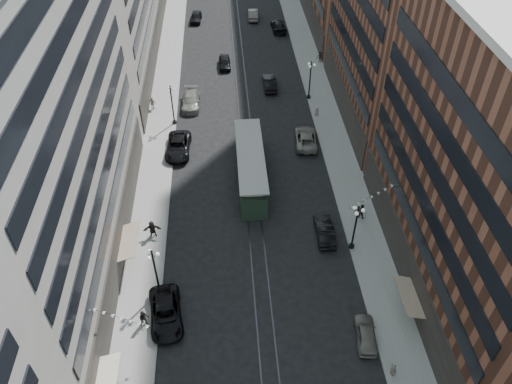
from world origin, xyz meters
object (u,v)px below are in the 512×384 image
object	(u,v)px
pedestrian_4	(393,370)
pedestrian_9	(320,57)
pedestrian_6	(153,103)
streetcar	(251,168)
pedestrian_5	(152,229)
car_11	(306,138)
lamppost_sw_far	(155,270)
car_10	(325,231)
lamppost_se_far	(355,226)
car_7	(178,146)
pedestrian_7	(361,211)
car_extra_0	(270,83)
car_14	(253,14)
car_4	(366,334)
lamppost_se_mid	(310,79)
car_13	(225,62)
lamppost_sw_mid	(172,104)
car_9	(196,17)
pedestrian_2	(144,319)
car_8	(191,101)
car_12	(279,26)
pedestrian_8	(317,112)

from	to	relation	value
pedestrian_4	pedestrian_9	distance (m)	51.80
pedestrian_6	pedestrian_9	size ratio (longest dim) A/B	1.01
streetcar	pedestrian_5	xyz separation A→B (m)	(-10.31, -8.15, -0.61)
pedestrian_6	pedestrian_9	bearing A→B (deg)	-138.18
car_11	lamppost_sw_far	bearing A→B (deg)	57.99
car_10	lamppost_se_far	bearing A→B (deg)	144.37
lamppost_sw_far	car_11	distance (m)	27.22
car_7	lamppost_se_far	bearing A→B (deg)	-41.06
pedestrian_7	car_extra_0	world-z (taller)	pedestrian_7
lamppost_se_far	car_14	world-z (taller)	lamppost_se_far
car_4	car_14	distance (m)	66.14
lamppost_se_mid	car_11	distance (m)	10.85
lamppost_sw_far	car_13	xyz separation A→B (m)	(6.93, 42.11, -2.35)
pedestrian_7	car_11	bearing A→B (deg)	-39.57
car_10	car_14	size ratio (longest dim) A/B	0.96
pedestrian_6	pedestrian_7	distance (m)	32.40
pedestrian_9	car_extra_0	bearing A→B (deg)	-128.41
lamppost_sw_mid	car_13	size ratio (longest dim) A/B	1.26
pedestrian_4	car_14	bearing A→B (deg)	-0.17
car_9	pedestrian_9	bearing A→B (deg)	-36.71
pedestrian_2	pedestrian_4	bearing A→B (deg)	-28.45
car_4	car_13	size ratio (longest dim) A/B	0.94
streetcar	car_11	xyz separation A→B (m)	(7.23, 6.47, -0.93)
car_10	car_extra_0	bearing A→B (deg)	-83.60
pedestrian_5	pedestrian_7	xyz separation A→B (m)	(21.34, 1.13, -0.08)
pedestrian_2	car_14	distance (m)	64.82
car_11	lamppost_sw_mid	bearing A→B (deg)	-12.99
car_14	pedestrian_5	xyz separation A→B (m)	(-13.62, -53.01, 0.30)
streetcar	pedestrian_7	distance (m)	13.09
car_8	car_11	size ratio (longest dim) A/B	1.00
car_10	lamppost_sw_far	bearing A→B (deg)	20.92
lamppost_se_far	car_12	xyz separation A→B (m)	(-1.83, 50.71, -2.28)
car_11	pedestrian_7	size ratio (longest dim) A/B	3.24
car_11	car_13	distance (m)	22.62
car_9	car_extra_0	distance (m)	26.63
lamppost_sw_far	car_7	distance (m)	21.06
lamppost_se_mid	car_11	xyz separation A→B (m)	(-1.97, -10.42, -2.30)
lamppost_se_mid	car_13	world-z (taller)	lamppost_se_mid
car_4	pedestrian_7	distance (m)	14.37
pedestrian_8	car_4	bearing A→B (deg)	83.49
streetcar	lamppost_sw_mid	bearing A→B (deg)	127.73
lamppost_sw_far	pedestrian_8	bearing A→B (deg)	55.38
lamppost_sw_far	lamppost_sw_mid	world-z (taller)	same
car_7	car_11	xyz separation A→B (m)	(15.63, 0.65, -0.05)
car_4	pedestrian_6	size ratio (longest dim) A/B	2.32
car_8	car_7	bearing A→B (deg)	-95.51
lamppost_se_far	car_4	xyz separation A→B (m)	(-1.01, -9.99, -2.40)
pedestrian_2	pedestrian_4	xyz separation A→B (m)	(19.65, -5.96, -0.12)
lamppost_se_far	car_9	xyz separation A→B (m)	(-16.18, 55.59, -2.31)
car_7	pedestrian_9	world-z (taller)	pedestrian_9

